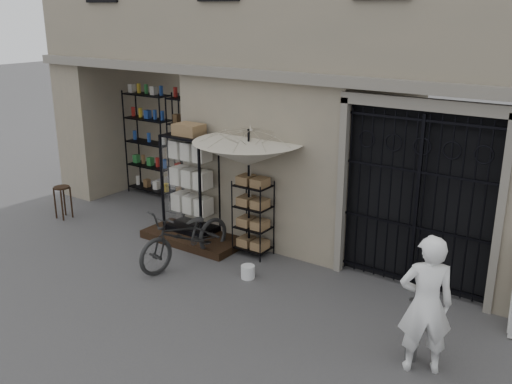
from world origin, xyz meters
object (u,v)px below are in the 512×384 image
Objects in this scene: display_cabinet at (191,189)px; white_bucket at (248,272)px; steel_bollard at (413,330)px; bicycle at (187,263)px; wooden_stool at (63,201)px; shopkeeper at (419,368)px; wire_rack at (253,219)px; market_umbrella at (249,147)px.

display_cabinet is 8.89× the size of white_bucket.
display_cabinet reaches higher than steel_bollard.
wooden_stool is (-3.73, 0.23, 0.37)m from bicycle.
wooden_stool is at bearing 174.48° from steel_bollard.
white_bucket is 0.33× the size of wooden_stool.
bicycle is at bearing 172.73° from steel_bollard.
wire_rack is at bearing -53.55° from shopkeeper.
wooden_stool is at bearing -175.37° from bicycle.
white_bucket is 4.97m from wooden_stool.
market_umbrella is at bearing 167.61° from wire_rack.
steel_bollard is at bearing -5.52° from wooden_stool.
shopkeeper is (5.22, -1.66, -1.01)m from display_cabinet.
wire_rack reaches higher than shopkeeper.
steel_bollard is (3.09, -0.70, 0.32)m from white_bucket.
shopkeeper is at bearing -15.59° from display_cabinet.
wooden_stool is at bearing -163.90° from display_cabinet.
bicycle is at bearing -3.47° from wooden_stool.
steel_bollard reaches higher than white_bucket.
display_cabinet reaches higher than shopkeeper.
display_cabinet reaches higher than white_bucket.
bicycle is at bearing -173.32° from white_bucket.
wire_rack is 3.92m from steel_bollard.
shopkeeper is at bearing -6.30° from wooden_stool.
display_cabinet is at bearing -179.31° from market_umbrella.
white_bucket is 3.37m from shopkeeper.
white_bucket is 1.25m from bicycle.
wire_rack is at bearing 3.87° from market_umbrella.
steel_bollard is at bearing -39.66° from wire_rack.
display_cabinet is at bearing 164.62° from wire_rack.
shopkeeper is (3.85, -1.68, -2.02)m from market_umbrella.
wire_rack reaches higher than steel_bollard.
steel_bollard is (8.06, -0.78, 0.05)m from wooden_stool.
display_cabinet reaches higher than wire_rack.
display_cabinet is at bearing 14.04° from wooden_stool.
white_bucket is 0.27× the size of steel_bollard.
display_cabinet is 2.42× the size of steel_bollard.
white_bucket is at bearing 167.29° from steel_bollard.
market_umbrella is at bearing -52.98° from shopkeeper.
shopkeeper is (3.26, -0.83, -0.11)m from white_bucket.
market_umbrella is at bearing 9.95° from wooden_stool.
display_cabinet is at bearing 156.96° from white_bucket.
steel_bollard is (3.59, -1.55, -0.26)m from wire_rack.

